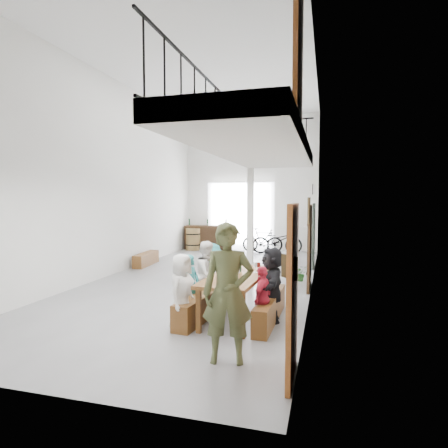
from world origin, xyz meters
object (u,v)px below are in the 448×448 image
(side_bench, at_px, (146,259))
(serving_counter, at_px, (208,237))
(bench_inner, at_px, (204,305))
(tasting_table, at_px, (237,279))
(bicycle_near, at_px, (277,241))
(host_standing, at_px, (228,293))
(oak_barrel, at_px, (193,239))

(side_bench, xyz_separation_m, serving_counter, (0.75, 4.13, 0.30))
(bench_inner, xyz_separation_m, serving_counter, (-2.70, 8.61, 0.28))
(tasting_table, height_order, serving_counter, serving_counter)
(serving_counter, bearing_deg, bicycle_near, -14.29)
(side_bench, height_order, host_standing, host_standing)
(side_bench, xyz_separation_m, oak_barrel, (0.24, 3.75, 0.25))
(bench_inner, bearing_deg, side_bench, 133.73)
(bench_inner, bearing_deg, tasting_table, 14.58)
(side_bench, xyz_separation_m, host_standing, (4.35, -6.17, 0.72))
(bench_inner, height_order, bicycle_near, bicycle_near)
(tasting_table, xyz_separation_m, serving_counter, (-3.30, 8.52, -0.21))
(side_bench, distance_m, host_standing, 7.58)
(host_standing, bearing_deg, bench_inner, 105.73)
(bench_inner, xyz_separation_m, host_standing, (0.89, -1.70, 0.70))
(bench_inner, bearing_deg, oak_barrel, 117.44)
(serving_counter, relative_size, bicycle_near, 0.99)
(bench_inner, height_order, oak_barrel, oak_barrel)
(host_standing, bearing_deg, oak_barrel, 100.43)
(tasting_table, relative_size, host_standing, 1.18)
(side_bench, height_order, bicycle_near, bicycle_near)
(bicycle_near, bearing_deg, side_bench, 124.58)
(serving_counter, bearing_deg, bench_inner, -76.93)
(bicycle_near, bearing_deg, serving_counter, 70.72)
(oak_barrel, bearing_deg, tasting_table, -64.89)
(side_bench, xyz_separation_m, bicycle_near, (3.75, 3.61, 0.30))
(tasting_table, bearing_deg, bicycle_near, 95.76)
(tasting_table, distance_m, bench_inner, 0.77)
(tasting_table, xyz_separation_m, bicycle_near, (-0.30, 7.99, -0.20))
(bench_inner, xyz_separation_m, oak_barrel, (-3.21, 8.22, 0.22))
(tasting_table, xyz_separation_m, bench_inner, (-0.60, -0.09, -0.48))
(tasting_table, distance_m, oak_barrel, 8.99)
(bench_inner, bearing_deg, serving_counter, 113.52)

